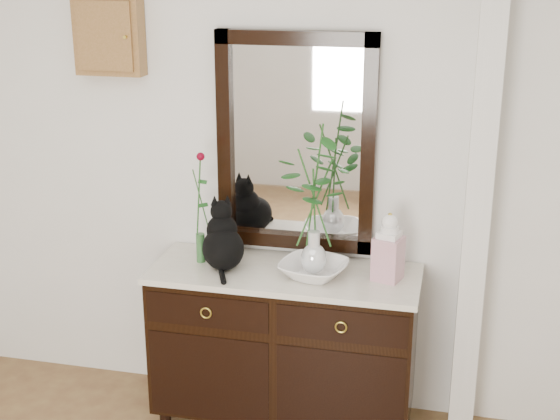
% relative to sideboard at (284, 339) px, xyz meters
% --- Properties ---
extents(wall_back, '(3.60, 0.04, 2.70)m').
position_rel_sideboard_xyz_m(wall_back, '(-0.10, 0.25, 0.88)').
color(wall_back, silver).
rests_on(wall_back, ground).
extents(pilaster, '(0.12, 0.20, 2.70)m').
position_rel_sideboard_xyz_m(pilaster, '(0.90, 0.17, 0.88)').
color(pilaster, silver).
rests_on(pilaster, ground).
extents(sideboard, '(1.33, 0.52, 0.82)m').
position_rel_sideboard_xyz_m(sideboard, '(0.00, 0.00, 0.00)').
color(sideboard, black).
rests_on(sideboard, ground).
extents(wall_mirror, '(0.80, 0.06, 1.10)m').
position_rel_sideboard_xyz_m(wall_mirror, '(-0.00, 0.24, 0.97)').
color(wall_mirror, black).
rests_on(wall_mirror, wall_back).
extents(key_cabinet, '(0.35, 0.10, 0.40)m').
position_rel_sideboard_xyz_m(key_cabinet, '(-0.95, 0.21, 1.48)').
color(key_cabinet, brown).
rests_on(key_cabinet, wall_back).
extents(cat, '(0.33, 0.36, 0.34)m').
position_rel_sideboard_xyz_m(cat, '(-0.31, -0.02, 0.54)').
color(cat, black).
rests_on(cat, sideboard).
extents(lotus_bowl, '(0.38, 0.38, 0.08)m').
position_rel_sideboard_xyz_m(lotus_bowl, '(0.15, -0.04, 0.42)').
color(lotus_bowl, white).
rests_on(lotus_bowl, sideboard).
extents(vase_branches, '(0.46, 0.46, 0.75)m').
position_rel_sideboard_xyz_m(vase_branches, '(0.15, -0.04, 0.77)').
color(vase_branches, silver).
rests_on(vase_branches, lotus_bowl).
extents(bud_vase_rose, '(0.09, 0.09, 0.58)m').
position_rel_sideboard_xyz_m(bud_vase_rose, '(-0.44, 0.02, 0.67)').
color(bud_vase_rose, '#326431').
rests_on(bud_vase_rose, sideboard).
extents(ginger_jar, '(0.16, 0.16, 0.34)m').
position_rel_sideboard_xyz_m(ginger_jar, '(0.50, 0.02, 0.55)').
color(ginger_jar, white).
rests_on(ginger_jar, sideboard).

